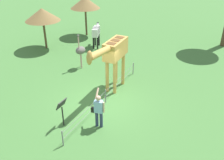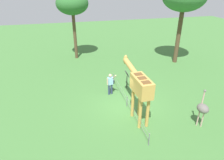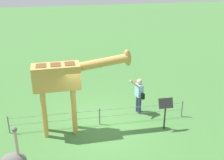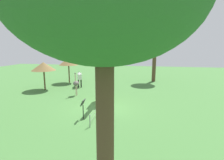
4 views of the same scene
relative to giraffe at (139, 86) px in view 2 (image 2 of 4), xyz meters
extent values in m
plane|color=#427538|center=(1.27, 0.11, -2.17)|extent=(60.00, 60.00, 0.00)
cylinder|color=gold|center=(0.25, 0.23, -1.24)|extent=(0.18, 0.18, 1.86)
cylinder|color=gold|center=(0.26, -0.21, -1.24)|extent=(0.18, 0.18, 1.86)
cylinder|color=gold|center=(-0.85, 0.19, -1.24)|extent=(0.18, 0.18, 1.86)
cylinder|color=gold|center=(-0.83, -0.25, -1.24)|extent=(0.18, 0.18, 1.86)
cube|color=gold|center=(-0.29, -0.01, 0.14)|extent=(1.72, 0.75, 0.90)
cube|color=brown|center=(0.21, 0.01, 0.60)|extent=(0.37, 0.45, 0.02)
cube|color=brown|center=(-0.29, -0.01, 0.60)|extent=(0.37, 0.45, 0.02)
cube|color=brown|center=(-0.79, -0.03, 0.60)|extent=(0.37, 0.45, 0.02)
cylinder|color=gold|center=(1.32, 0.04, 0.54)|extent=(2.08, 0.39, 0.57)
ellipsoid|color=gold|center=(2.33, 0.07, 0.67)|extent=(0.37, 0.27, 0.67)
cylinder|color=brown|center=(2.33, 0.13, 0.85)|extent=(0.05, 0.05, 0.14)
cylinder|color=brown|center=(2.33, 0.01, 0.85)|extent=(0.05, 0.05, 0.14)
cylinder|color=navy|center=(3.08, 0.80, -1.78)|extent=(0.14, 0.14, 0.78)
cylinder|color=navy|center=(3.04, 0.99, -1.78)|extent=(0.14, 0.14, 0.78)
cube|color=#8CBFE0|center=(3.06, 0.90, -1.11)|extent=(0.31, 0.40, 0.55)
sphere|color=#D8AD8C|center=(3.06, 0.90, -0.70)|extent=(0.22, 0.22, 0.22)
cylinder|color=#D8AD8C|center=(2.80, 0.68, -0.70)|extent=(0.46, 0.18, 0.43)
cylinder|color=#D8AD8C|center=(3.01, 1.11, -1.12)|extent=(0.08, 0.08, 0.50)
cube|color=black|center=(3.16, 0.69, -1.29)|extent=(0.16, 0.22, 0.24)
cylinder|color=#CC9E93|center=(-1.47, -3.02, -1.72)|extent=(0.07, 0.07, 0.90)
cylinder|color=#CC9E93|center=(-1.63, -3.18, -1.72)|extent=(0.07, 0.07, 0.90)
ellipsoid|color=#66605B|center=(-1.55, -3.10, -0.99)|extent=(0.70, 0.56, 0.49)
cylinder|color=#CC9E93|center=(-1.40, -3.10, -0.44)|extent=(0.08, 0.08, 0.80)
sphere|color=#66605B|center=(-1.40, -3.10, 0.01)|extent=(0.14, 0.14, 0.14)
cylinder|color=brown|center=(7.60, -6.84, 0.32)|extent=(0.40, 0.40, 4.97)
cylinder|color=brown|center=(11.18, 2.58, 0.07)|extent=(0.31, 0.31, 4.48)
ellipsoid|color=#2D662D|center=(11.18, 2.58, 3.22)|extent=(3.03, 3.03, 2.12)
cylinder|color=black|center=(3.72, -0.54, -1.69)|extent=(0.06, 0.06, 0.95)
cube|color=#2D2D2D|center=(3.72, -0.54, -1.04)|extent=(0.56, 0.21, 0.38)
cylinder|color=slate|center=(-2.23, 0.23, -1.79)|extent=(0.05, 0.05, 0.75)
cylinder|color=slate|center=(1.27, 0.23, -1.79)|extent=(0.05, 0.05, 0.75)
cylinder|color=slate|center=(4.77, 0.23, -1.79)|extent=(0.05, 0.05, 0.75)
cube|color=slate|center=(1.27, 0.23, -1.53)|extent=(7.00, 0.01, 0.01)
cube|color=slate|center=(1.27, 0.23, -1.83)|extent=(7.00, 0.01, 0.01)
camera|label=1|loc=(10.57, 5.44, 4.98)|focal=40.38mm
camera|label=2|loc=(-8.91, 3.77, 5.16)|focal=31.85mm
camera|label=3|loc=(-0.08, -9.87, 4.18)|focal=47.00mm
camera|label=4|loc=(13.93, 3.20, 2.48)|focal=28.05mm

